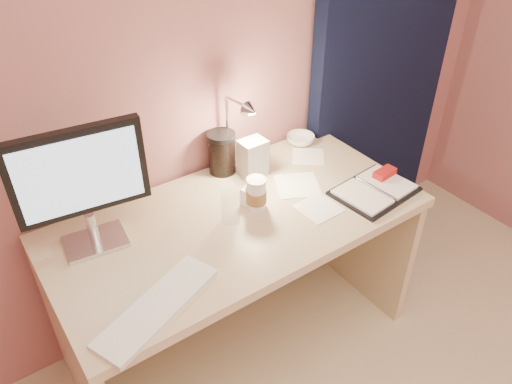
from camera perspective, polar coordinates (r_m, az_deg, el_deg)
room at (r=2.44m, az=13.18°, el=16.85°), size 3.50×3.50×3.50m
desk at (r=2.06m, az=-3.12°, el=-6.62°), size 1.40×0.70×0.73m
monitor at (r=1.68m, az=-19.42°, el=1.38°), size 0.42×0.17×0.45m
keyboard at (r=1.56m, az=-11.16°, el=-12.75°), size 0.45×0.28×0.02m
planner at (r=2.04m, az=13.48°, el=0.36°), size 0.34×0.27×0.05m
paper_a at (r=1.92m, az=7.15°, el=-1.84°), size 0.15×0.15×0.00m
paper_b at (r=2.22m, az=5.99°, el=4.07°), size 0.19×0.19×0.00m
paper_c at (r=2.03m, az=4.78°, el=0.77°), size 0.23×0.23×0.00m
coffee_cup at (r=1.88m, az=0.04°, el=-0.24°), size 0.08×0.08×0.13m
clear_cup at (r=1.81m, az=-2.95°, el=-1.73°), size 0.07×0.07×0.12m
bowl at (r=2.31m, az=5.11°, el=6.01°), size 0.13×0.13×0.04m
lotion_bottle at (r=1.89m, az=-0.87°, el=-0.09°), size 0.06×0.06×0.11m
dark_jar at (r=2.08m, az=-3.92°, el=4.28°), size 0.11×0.11×0.16m
product_box at (r=2.05m, az=-0.36°, el=3.94°), size 0.11×0.09×0.16m
desk_lamp at (r=1.97m, az=-2.27°, el=7.01°), size 0.10×0.21×0.34m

